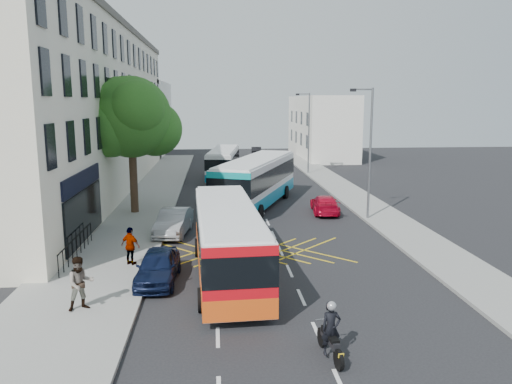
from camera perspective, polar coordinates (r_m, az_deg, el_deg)
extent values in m
plane|color=black|center=(19.47, 5.20, -11.89)|extent=(120.00, 120.00, 0.00)
cube|color=gray|center=(33.95, -13.65, -2.33)|extent=(5.00, 70.00, 0.15)
cube|color=gray|center=(35.21, 13.04, -1.85)|extent=(3.00, 70.00, 0.15)
cube|color=beige|center=(43.59, -19.36, 8.66)|extent=(8.00, 45.00, 13.00)
cube|color=#59544C|center=(43.98, -19.91, 17.47)|extent=(8.30, 45.00, 0.50)
cube|color=black|center=(26.89, -19.25, 1.31)|extent=(0.12, 7.00, 0.90)
cube|color=black|center=(27.21, -19.02, -2.43)|extent=(0.12, 7.00, 2.60)
cube|color=silver|center=(73.56, -13.38, 8.25)|extent=(8.00, 20.00, 10.00)
cube|color=silver|center=(67.34, 7.44, 7.42)|extent=(6.00, 18.00, 8.00)
cylinder|color=#382619|center=(33.53, -13.82, 1.47)|extent=(0.50, 0.50, 4.40)
sphere|color=#1F5919|center=(33.17, -14.12, 8.31)|extent=(5.20, 5.20, 5.20)
sphere|color=#1F5919|center=(33.80, -11.48, 7.09)|extent=(3.60, 3.60, 3.60)
sphere|color=#1F5919|center=(32.82, -16.32, 7.14)|extent=(3.80, 3.80, 3.80)
sphere|color=#1F5919|center=(31.78, -13.46, 9.34)|extent=(3.40, 3.40, 3.40)
sphere|color=#1F5919|center=(34.37, -15.23, 9.99)|extent=(3.20, 3.20, 3.20)
cylinder|color=slate|center=(31.39, 12.91, 4.23)|extent=(0.14, 0.14, 8.00)
cylinder|color=slate|center=(31.05, 12.13, 11.41)|extent=(1.20, 0.10, 0.10)
cube|color=black|center=(30.88, 11.04, 11.36)|extent=(0.35, 0.15, 0.18)
cylinder|color=slate|center=(50.74, 6.05, 6.68)|extent=(0.14, 0.14, 8.00)
cylinder|color=slate|center=(50.53, 5.46, 11.10)|extent=(1.20, 0.10, 0.10)
cube|color=black|center=(50.43, 4.77, 11.06)|extent=(0.35, 0.15, 0.18)
cube|color=silver|center=(21.19, -3.28, -5.37)|extent=(2.96, 10.76, 2.57)
cube|color=silver|center=(20.87, -3.32, -1.85)|extent=(2.76, 10.54, 0.12)
cube|color=black|center=(21.09, -3.29, -4.42)|extent=(3.02, 10.82, 1.07)
cube|color=#E04C12|center=(21.45, -3.26, -7.67)|extent=(3.01, 10.81, 0.73)
cube|color=red|center=(16.16, -1.78, -10.34)|extent=(2.46, 0.23, 2.42)
cube|color=#FF0C0C|center=(16.34, -5.20, -12.70)|extent=(0.25, 0.07, 0.25)
cube|color=#FF0C0C|center=(16.53, 1.63, -12.40)|extent=(0.25, 0.07, 0.25)
cylinder|color=black|center=(24.25, -6.67, -6.30)|extent=(0.32, 0.88, 0.87)
cylinder|color=black|center=(24.41, -0.94, -6.12)|extent=(0.32, 0.88, 0.87)
cylinder|color=black|center=(18.13, -6.23, -12.15)|extent=(0.32, 0.88, 0.87)
cylinder|color=black|center=(18.34, 1.51, -11.83)|extent=(0.32, 0.88, 0.87)
cube|color=silver|center=(35.23, 0.07, 1.33)|extent=(6.86, 12.20, 2.89)
cube|color=silver|center=(35.02, 0.07, 3.76)|extent=(6.57, 11.89, 0.13)
cube|color=black|center=(35.17, 0.07, 1.99)|extent=(6.94, 12.27, 1.20)
cube|color=#0C7A9E|center=(35.40, 0.07, -0.28)|extent=(6.93, 12.26, 0.82)
cube|color=#0B9394|center=(29.61, -3.15, -0.36)|extent=(2.62, 1.09, 2.73)
cube|color=#FF0C0C|center=(30.13, -5.14, -1.68)|extent=(0.25, 0.15, 0.25)
cube|color=#FF0C0C|center=(29.41, -1.09, -1.94)|extent=(0.25, 0.15, 0.25)
cylinder|color=black|center=(38.93, -0.52, 0.20)|extent=(0.64, 1.03, 0.98)
cylinder|color=black|center=(38.25, 3.40, 0.00)|extent=(0.64, 1.03, 0.98)
cylinder|color=black|center=(32.13, -4.28, -2.01)|extent=(0.64, 1.03, 0.98)
cylinder|color=black|center=(31.29, 0.41, -2.32)|extent=(0.64, 1.03, 0.98)
cube|color=silver|center=(48.28, -3.73, 3.40)|extent=(3.44, 10.21, 2.41)
cube|color=silver|center=(48.14, -3.75, 4.88)|extent=(3.24, 9.99, 0.11)
cube|color=black|center=(48.24, -3.73, 3.80)|extent=(3.51, 10.28, 1.00)
cube|color=#0B658C|center=(48.38, -3.72, 2.41)|extent=(3.50, 10.27, 0.68)
cube|color=silver|center=(43.36, -4.37, 2.63)|extent=(2.31, 0.37, 2.28)
cube|color=#FF0C0C|center=(43.55, -5.53, 1.80)|extent=(0.26, 0.09, 0.25)
cube|color=#FF0C0C|center=(43.35, -3.20, 1.79)|extent=(0.26, 0.09, 0.25)
cylinder|color=black|center=(51.23, -4.68, 2.53)|extent=(0.35, 0.84, 0.82)
cylinder|color=black|center=(51.02, -2.14, 2.53)|extent=(0.35, 0.84, 0.82)
cylinder|color=black|center=(45.24, -5.57, 1.48)|extent=(0.35, 0.84, 0.82)
cylinder|color=black|center=(45.00, -2.69, 1.47)|extent=(0.35, 0.84, 0.82)
cylinder|color=black|center=(14.75, 9.43, -18.40)|extent=(0.19, 0.60, 0.59)
cylinder|color=black|center=(15.89, 7.53, -16.13)|extent=(0.19, 0.60, 0.59)
cube|color=black|center=(15.19, 8.47, -16.30)|extent=(0.34, 1.12, 0.20)
cube|color=black|center=(15.31, 8.17, -15.38)|extent=(0.31, 0.44, 0.18)
cube|color=black|center=(14.95, 8.81, -16.27)|extent=(0.30, 0.49, 0.09)
cylinder|color=slate|center=(15.70, 7.62, -15.06)|extent=(0.11, 0.40, 0.77)
cylinder|color=slate|center=(15.45, 7.83, -14.19)|extent=(0.55, 0.11, 0.04)
cube|color=gold|center=(14.53, 9.70, -17.95)|extent=(0.17, 0.04, 0.12)
imported|color=black|center=(15.00, 8.57, -15.15)|extent=(0.62, 0.45, 1.59)
sphere|color=#99999E|center=(14.72, 8.64, -12.76)|extent=(0.28, 0.28, 0.28)
imported|color=black|center=(21.06, -11.15, -8.35)|extent=(1.76, 4.02, 1.35)
imported|color=#989B9F|center=(28.21, -9.39, -3.41)|extent=(2.08, 4.49, 1.42)
imported|color=red|center=(33.47, 7.87, -1.39)|extent=(2.07, 4.26, 1.19)
imported|color=#404147|center=(60.47, -3.23, 3.98)|extent=(2.48, 4.83, 1.31)
imported|color=#B3B4BB|center=(59.56, 1.62, 3.97)|extent=(2.21, 4.48, 1.47)
imported|color=black|center=(68.29, 0.02, 4.69)|extent=(1.48, 3.79, 1.23)
imported|color=gray|center=(18.66, -19.42, -9.83)|extent=(1.15, 1.05, 1.92)
imported|color=gray|center=(23.00, -14.14, -6.00)|extent=(1.07, 0.88, 1.71)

